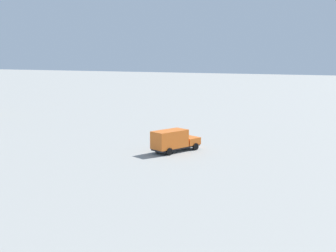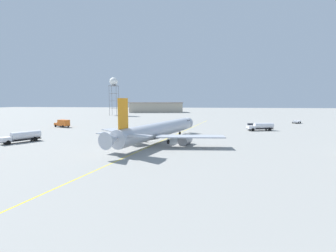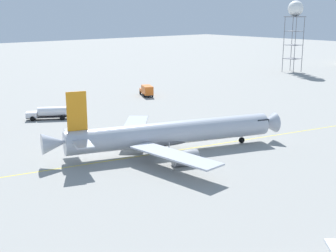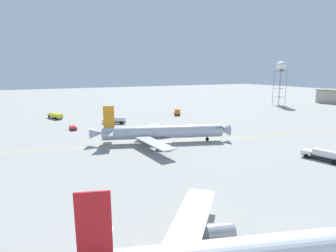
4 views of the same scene
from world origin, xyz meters
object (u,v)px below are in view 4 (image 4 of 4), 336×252
airliner_main (162,133)px  ops_pickup_truck (73,128)px  catering_truck_truck (177,112)px  radar_tower (281,68)px  fire_tender_truck (55,115)px  fuel_tanker_truck (115,120)px  fuel_tanker_truck_extra (324,155)px

airliner_main → ops_pickup_truck: size_ratio=8.18×
catering_truck_truck → ops_pickup_truck: size_ratio=1.51×
radar_tower → catering_truck_truck: bearing=94.2°
catering_truck_truck → ops_pickup_truck: 53.83m
airliner_main → fire_tender_truck: 65.63m
airliner_main → catering_truck_truck: 54.43m
catering_truck_truck → fuel_tanker_truck: 35.90m
fuel_tanker_truck → airliner_main: bearing=128.1°
fire_tender_truck → radar_tower: 135.82m
fuel_tanker_truck → ops_pickup_truck: fuel_tanker_truck is taller
airliner_main → ops_pickup_truck: (31.69, 22.09, -2.26)m
catering_truck_truck → fire_tender_truck: (14.72, 56.17, -0.13)m
ops_pickup_truck → fire_tender_truck: bearing=-173.5°
catering_truck_truck → ops_pickup_truck: catering_truck_truck is taller
airliner_main → radar_tower: bearing=43.8°
fire_tender_truck → fuel_tanker_truck_extra: (-93.69, -54.74, 0.05)m
catering_truck_truck → fuel_tanker_truck: (-9.37, 34.66, -0.07)m
airliner_main → ops_pickup_truck: 38.70m
fuel_tanker_truck → fire_tender_truck: bearing=-17.6°
ops_pickup_truck → fire_tender_truck: size_ratio=0.52×
airliner_main → fuel_tanker_truck_extra: bearing=-31.2°
catering_truck_truck → radar_tower: 80.77m
catering_truck_truck → fuel_tanker_truck_extra: bearing=-157.2°
catering_truck_truck → fuel_tanker_truck: size_ratio=0.82×
ops_pickup_truck → fuel_tanker_truck_extra: (-65.23, -50.62, 0.77)m
airliner_main → radar_tower: size_ratio=1.51×
airliner_main → fuel_tanker_truck: 36.40m
airliner_main → fuel_tanker_truck_extra: (-33.54, -28.53, -1.49)m
fuel_tanker_truck_extra → radar_tower: 117.80m
catering_truck_truck → radar_tower: size_ratio=0.28×
catering_truck_truck → fuel_tanker_truck_extra: 78.98m
catering_truck_truck → radar_tower: radar_tower is taller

